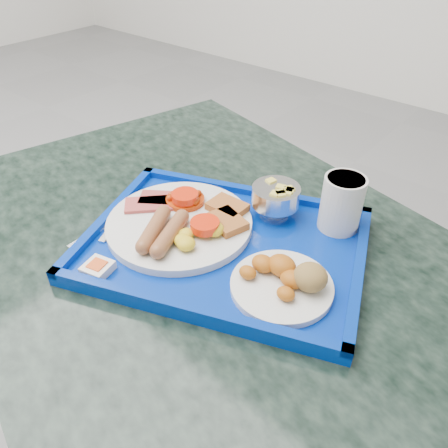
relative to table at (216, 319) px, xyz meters
The scene contains 9 objects.
table is the anchor object (origin of this frame).
tray 0.19m from the table, 36.33° to the left, with size 0.55×0.48×0.03m.
main_plate 0.22m from the table, behind, with size 0.26×0.26×0.04m.
bread_plate 0.26m from the table, ahead, with size 0.15×0.15×0.05m.
fruit_bowl 0.27m from the table, 76.37° to the left, with size 0.09×0.09×0.06m.
juice_cup 0.33m from the table, 51.53° to the left, with size 0.07×0.07×0.10m.
spoon 0.25m from the table, behind, with size 0.10×0.18×0.01m.
knife 0.28m from the table, 156.94° to the right, with size 0.01×0.18×0.00m, color silver.
jam_packet 0.28m from the table, 118.48° to the right, with size 0.05×0.05×0.02m.
Camera 1 is at (1.47, -0.10, 1.20)m, focal length 35.00 mm.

